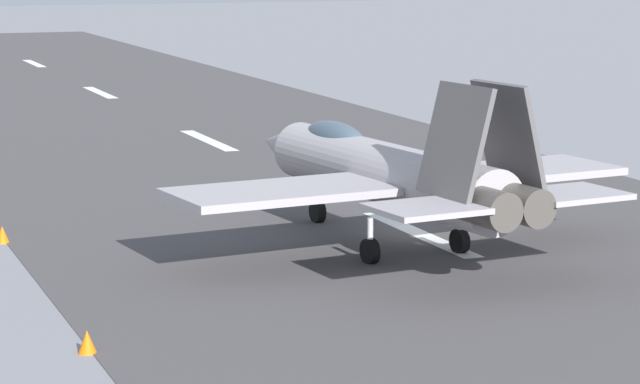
{
  "coord_description": "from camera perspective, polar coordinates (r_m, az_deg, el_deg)",
  "views": [
    {
      "loc": [
        -40.91,
        19.28,
        9.27
      ],
      "look_at": [
        -2.77,
        4.69,
        2.2
      ],
      "focal_mm": 78.58,
      "sensor_mm": 36.0,
      "label": 1
    }
  ],
  "objects": [
    {
      "name": "runway_strip",
      "position": [
        46.15,
        4.22,
        -1.78
      ],
      "size": [
        240.0,
        26.0,
        0.02
      ],
      "color": "#454243",
      "rests_on": "ground"
    },
    {
      "name": "ground_plane",
      "position": [
        46.17,
        4.21,
        -1.79
      ],
      "size": [
        400.0,
        400.0,
        0.0
      ],
      "primitive_type": "plane",
      "color": "gray"
    },
    {
      "name": "marker_cone_near",
      "position": [
        33.2,
        -9.46,
        -6.04
      ],
      "size": [
        0.44,
        0.44,
        0.55
      ],
      "primitive_type": "cone",
      "color": "orange",
      "rests_on": "ground"
    },
    {
      "name": "fighter_jet",
      "position": [
        43.86,
        2.71,
        0.85
      ],
      "size": [
        16.62,
        15.16,
        5.64
      ],
      "color": "#9E989D",
      "rests_on": "ground"
    },
    {
      "name": "marker_cone_mid",
      "position": [
        46.0,
        -12.81,
        -1.7
      ],
      "size": [
        0.44,
        0.44,
        0.55
      ],
      "primitive_type": "cone",
      "color": "orange",
      "rests_on": "ground"
    }
  ]
}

